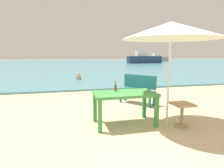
% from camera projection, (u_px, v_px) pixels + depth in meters
% --- Properties ---
extents(ground_plane, '(120.00, 120.00, 0.00)m').
position_uv_depth(ground_plane, '(159.00, 135.00, 3.85)').
color(ground_plane, '#C6B287').
extents(sea_water, '(120.00, 50.00, 0.08)m').
position_uv_depth(sea_water, '(76.00, 64.00, 32.63)').
color(sea_water, teal).
rests_on(sea_water, ground_plane).
extents(picnic_table_green, '(1.40, 0.80, 0.76)m').
position_uv_depth(picnic_table_green, '(125.00, 97.00, 4.34)').
color(picnic_table_green, '#3D8C42').
rests_on(picnic_table_green, ground_plane).
extents(beer_bottle_amber, '(0.07, 0.07, 0.26)m').
position_uv_depth(beer_bottle_amber, '(116.00, 87.00, 4.46)').
color(beer_bottle_amber, '#2D662D').
rests_on(beer_bottle_amber, picnic_table_green).
extents(patio_umbrella, '(2.10, 2.10, 2.30)m').
position_uv_depth(patio_umbrella, '(171.00, 31.00, 4.00)').
color(patio_umbrella, silver).
rests_on(patio_umbrella, ground_plane).
extents(side_table_wood, '(0.44, 0.44, 0.54)m').
position_uv_depth(side_table_wood, '(182.00, 111.00, 4.25)').
color(side_table_wood, tan).
rests_on(side_table_wood, ground_plane).
extents(bench_teal_center, '(1.01, 1.17, 0.95)m').
position_uv_depth(bench_teal_center, '(138.00, 88.00, 6.20)').
color(bench_teal_center, '#196066').
rests_on(bench_teal_center, ground_plane).
extents(swimmer_person, '(0.34, 0.34, 0.41)m').
position_uv_depth(swimmer_person, '(78.00, 77.00, 11.70)').
color(swimmer_person, tan).
rests_on(swimmer_person, sea_water).
extents(boat_cargo_ship, '(4.76, 1.30, 1.73)m').
position_uv_depth(boat_cargo_ship, '(158.00, 58.00, 42.62)').
color(boat_cargo_ship, gray).
rests_on(boat_cargo_ship, sea_water).
extents(boat_sailboat, '(5.94, 1.62, 2.16)m').
position_uv_depth(boat_sailboat, '(144.00, 59.00, 33.10)').
color(boat_sailboat, navy).
rests_on(boat_sailboat, sea_water).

